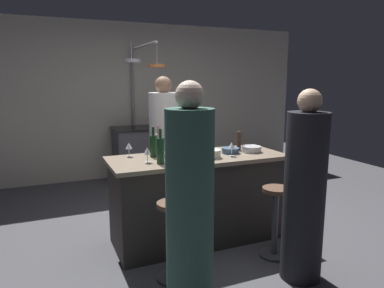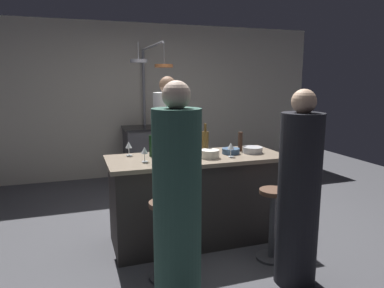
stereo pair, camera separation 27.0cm
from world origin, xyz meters
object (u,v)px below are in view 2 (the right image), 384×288
at_px(bar_stool_right, 272,221).
at_px(wine_glass_near_left_guest, 129,146).
at_px(wine_bottle_red, 153,145).
at_px(wine_bottle_rose, 158,143).
at_px(cutting_board, 183,153).
at_px(pepper_mill, 240,142).
at_px(bar_stool_left, 165,237).
at_px(potted_plant, 271,167).
at_px(wine_bottle_amber, 205,142).
at_px(mixing_bowl_steel, 253,150).
at_px(guest_left, 177,205).
at_px(wine_glass_by_chef, 231,147).
at_px(guest_right, 299,196).
at_px(chef, 168,150).
at_px(mixing_bowl_blue, 231,151).
at_px(stove_range, 148,153).
at_px(wine_bottle_green, 157,150).
at_px(wine_glass_near_right_guest, 144,151).
at_px(mixing_bowl_ceramic, 210,154).

relative_size(bar_stool_right, wine_glass_near_left_guest, 4.66).
distance_m(wine_bottle_red, wine_bottle_rose, 0.12).
bearing_deg(wine_bottle_red, cutting_board, 4.00).
height_order(bar_stool_right, pepper_mill, pepper_mill).
distance_m(bar_stool_left, wine_glass_near_left_guest, 1.08).
relative_size(potted_plant, wine_bottle_amber, 1.61).
height_order(wine_bottle_rose, mixing_bowl_steel, wine_bottle_rose).
bearing_deg(guest_left, wine_glass_by_chef, 45.98).
relative_size(guest_right, wine_bottle_rose, 5.33).
bearing_deg(chef, bar_stool_left, -106.14).
relative_size(bar_stool_right, wine_bottle_red, 2.25).
distance_m(guest_right, wine_bottle_amber, 1.18).
height_order(wine_bottle_amber, wine_bottle_rose, wine_bottle_amber).
height_order(wine_bottle_red, mixing_bowl_blue, wine_bottle_red).
xyz_separation_m(stove_range, guest_right, (0.51, -3.46, 0.29)).
bearing_deg(wine_bottle_green, bar_stool_right, -24.67).
distance_m(guest_right, wine_bottle_rose, 1.53).
xyz_separation_m(wine_bottle_amber, wine_glass_near_right_guest, (-0.66, -0.14, -0.02)).
bearing_deg(pepper_mill, wine_glass_by_chef, -133.09).
xyz_separation_m(wine_glass_near_right_guest, wine_glass_near_left_guest, (-0.10, 0.33, 0.00)).
xyz_separation_m(bar_stool_left, guest_left, (0.01, -0.36, 0.40)).
relative_size(chef, guest_left, 1.03).
relative_size(chef, mixing_bowl_ceramic, 9.03).
relative_size(cutting_board, wine_glass_by_chef, 2.19).
relative_size(bar_stool_left, potted_plant, 1.31).
xyz_separation_m(pepper_mill, mixing_bowl_steel, (0.08, -0.13, -0.07)).
height_order(pepper_mill, mixing_bowl_ceramic, pepper_mill).
xyz_separation_m(potted_plant, mixing_bowl_steel, (-1.16, -1.50, 0.63)).
distance_m(guest_left, mixing_bowl_blue, 1.32).
bearing_deg(guest_left, mixing_bowl_blue, 48.09).
relative_size(bar_stool_right, mixing_bowl_blue, 3.71).
relative_size(guest_right, wine_glass_near_right_guest, 10.95).
bearing_deg(wine_bottle_green, bar_stool_left, -96.26).
distance_m(wine_bottle_red, wine_glass_near_right_guest, 0.26).
bearing_deg(cutting_board, pepper_mill, -6.18).
distance_m(wine_bottle_green, mixing_bowl_ceramic, 0.56).
bearing_deg(wine_bottle_amber, mixing_bowl_blue, -12.94).
bearing_deg(cutting_board, wine_glass_by_chef, -37.20).
relative_size(guest_left, mixing_bowl_steel, 7.98).
relative_size(wine_bottle_red, mixing_bowl_blue, 1.65).
bearing_deg(mixing_bowl_steel, chef, 125.67).
bearing_deg(wine_bottle_amber, mixing_bowl_ceramic, -95.55).
bearing_deg(wine_glass_by_chef, guest_right, -76.97).
distance_m(pepper_mill, wine_glass_by_chef, 0.33).
bearing_deg(wine_bottle_green, guest_right, -41.05).
xyz_separation_m(cutting_board, mixing_bowl_steel, (0.71, -0.20, 0.02)).
distance_m(guest_right, mixing_bowl_blue, 1.03).
relative_size(stove_range, pepper_mill, 4.24).
bearing_deg(bar_stool_right, potted_plant, 59.15).
height_order(potted_plant, wine_bottle_green, wine_bottle_green).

